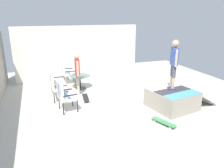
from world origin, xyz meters
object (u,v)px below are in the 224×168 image
at_px(patio_bench, 55,82).
at_px(patio_table, 80,79).
at_px(skateboard_by_bench, 86,98).
at_px(skateboard_spare, 164,122).
at_px(patio_chair_near_house, 66,71).
at_px(person_skater, 174,61).
at_px(patio_chair_by_wall, 64,94).
at_px(person_watching, 77,71).
at_px(skate_ramp, 173,99).

relative_size(patio_bench, patio_table, 1.40).
bearing_deg(skateboard_by_bench, skateboard_spare, -147.18).
relative_size(patio_chair_near_house, skateboard_spare, 1.25).
height_order(patio_bench, patio_table, patio_bench).
height_order(patio_bench, patio_chair_near_house, same).
height_order(patio_table, person_skater, person_skater).
bearing_deg(patio_chair_by_wall, skateboard_spare, -126.24).
relative_size(person_watching, skateboard_by_bench, 2.09).
distance_m(patio_chair_by_wall, skateboard_spare, 3.26).
bearing_deg(skateboard_by_bench, person_skater, -120.92).
xyz_separation_m(patio_chair_near_house, skateboard_by_bench, (-2.24, -0.38, -0.53)).
distance_m(patio_table, person_watching, 1.07).
relative_size(patio_chair_near_house, skateboard_by_bench, 1.25).
relative_size(person_watching, skateboard_spare, 2.09).
relative_size(person_skater, skateboard_by_bench, 2.03).
xyz_separation_m(patio_chair_by_wall, person_watching, (1.30, -0.71, 0.39)).
distance_m(patio_chair_near_house, person_watching, 1.77).
xyz_separation_m(patio_chair_near_house, patio_table, (-0.86, -0.46, -0.21)).
bearing_deg(patio_chair_near_house, person_watching, -172.89).
bearing_deg(patio_chair_near_house, skateboard_by_bench, -170.38).
bearing_deg(skateboard_by_bench, patio_table, -3.55).
bearing_deg(patio_table, skate_ramp, -140.19).
relative_size(skate_ramp, skateboard_by_bench, 2.95).
distance_m(patio_chair_near_house, patio_chair_by_wall, 3.05).
bearing_deg(person_watching, patio_chair_by_wall, 151.43).
bearing_deg(patio_chair_near_house, patio_table, -151.62).
relative_size(patio_chair_near_house, patio_chair_by_wall, 1.00).
bearing_deg(patio_chair_by_wall, skate_ramp, -104.85).
bearing_deg(patio_table, person_watching, 163.61).
height_order(patio_chair_near_house, patio_chair_by_wall, same).
distance_m(skateboard_by_bench, skateboard_spare, 3.18).
relative_size(skate_ramp, patio_chair_near_house, 2.36).
distance_m(patio_bench, person_skater, 4.39).
xyz_separation_m(skate_ramp, patio_chair_by_wall, (0.94, 3.53, 0.29)).
relative_size(skate_ramp, skateboard_spare, 2.94).
bearing_deg(skateboard_by_bench, skate_ramp, -122.72).
bearing_deg(skateboard_by_bench, patio_chair_by_wall, 131.51).
xyz_separation_m(person_skater, skateboard_by_bench, (1.59, 2.66, -1.53)).
distance_m(patio_table, skateboard_spare, 4.38).
distance_m(patio_chair_by_wall, patio_table, 2.36).
bearing_deg(person_watching, patio_table, -16.39).
bearing_deg(person_skater, patio_table, 40.91).
relative_size(patio_chair_near_house, person_watching, 0.60).
xyz_separation_m(person_watching, person_skater, (-2.12, -2.83, 0.61)).
bearing_deg(patio_bench, person_skater, -120.86).
xyz_separation_m(patio_bench, patio_chair_by_wall, (-1.37, -0.14, -0.00)).
height_order(patio_chair_near_house, person_watching, person_watching).
bearing_deg(patio_chair_near_house, skate_ramp, -142.43).
height_order(patio_chair_by_wall, person_skater, person_skater).
relative_size(skate_ramp, patio_table, 2.68).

